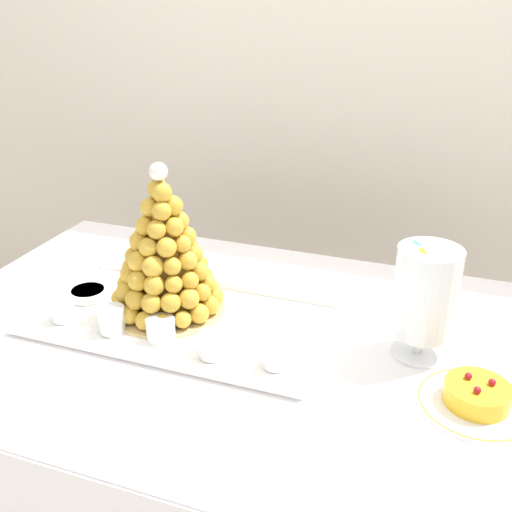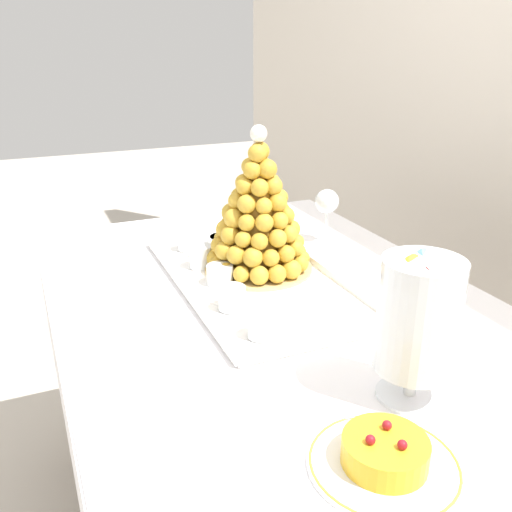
# 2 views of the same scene
# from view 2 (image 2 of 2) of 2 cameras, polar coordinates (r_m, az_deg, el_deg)

# --- Properties ---
(buffet_table) EXTENTS (1.40, 0.95, 0.78)m
(buffet_table) POSITION_cam_2_polar(r_m,az_deg,el_deg) (1.32, 1.64, -8.38)
(buffet_table) COLOR brown
(buffet_table) RESTS_ON ground_plane
(serving_tray) EXTENTS (0.69, 0.36, 0.02)m
(serving_tray) POSITION_cam_2_polar(r_m,az_deg,el_deg) (1.36, -0.19, -2.44)
(serving_tray) COLOR white
(serving_tray) RESTS_ON buffet_table
(croquembouche) EXTENTS (0.27, 0.27, 0.36)m
(croquembouche) POSITION_cam_2_polar(r_m,az_deg,el_deg) (1.36, 0.21, 4.13)
(croquembouche) COLOR tan
(croquembouche) RESTS_ON serving_tray
(dessert_cup_left) EXTENTS (0.05, 0.05, 0.05)m
(dessert_cup_left) POSITION_cam_2_polar(r_m,az_deg,el_deg) (1.54, -7.02, 1.53)
(dessert_cup_left) COLOR silver
(dessert_cup_left) RESTS_ON serving_tray
(dessert_cup_mid_left) EXTENTS (0.06, 0.06, 0.06)m
(dessert_cup_mid_left) POSITION_cam_2_polar(r_m,az_deg,el_deg) (1.42, -5.63, -0.12)
(dessert_cup_mid_left) COLOR silver
(dessert_cup_mid_left) RESTS_ON serving_tray
(dessert_cup_centre) EXTENTS (0.06, 0.06, 0.05)m
(dessert_cup_centre) POSITION_cam_2_polar(r_m,az_deg,el_deg) (1.32, -3.70, -1.98)
(dessert_cup_centre) COLOR silver
(dessert_cup_centre) RESTS_ON serving_tray
(dessert_cup_mid_right) EXTENTS (0.06, 0.06, 0.05)m
(dessert_cup_mid_right) POSITION_cam_2_polar(r_m,az_deg,el_deg) (1.20, -2.48, -4.36)
(dessert_cup_mid_right) COLOR silver
(dessert_cup_mid_right) RESTS_ON serving_tray
(dessert_cup_right) EXTENTS (0.05, 0.05, 0.05)m
(dessert_cup_right) POSITION_cam_2_polar(r_m,az_deg,el_deg) (1.09, 0.47, -7.19)
(dessert_cup_right) COLOR silver
(dessert_cup_right) RESTS_ON serving_tray
(creme_brulee_ramekin) EXTENTS (0.09, 0.09, 0.02)m
(creme_brulee_ramekin) POSITION_cam_2_polar(r_m,az_deg,el_deg) (1.59, -3.29, 1.72)
(creme_brulee_ramekin) COLOR white
(creme_brulee_ramekin) RESTS_ON serving_tray
(macaron_goblet) EXTENTS (0.13, 0.13, 0.26)m
(macaron_goblet) POSITION_cam_2_polar(r_m,az_deg,el_deg) (0.91, 16.22, -6.04)
(macaron_goblet) COLOR white
(macaron_goblet) RESTS_ON buffet_table
(fruit_tart_plate) EXTENTS (0.22, 0.22, 0.06)m
(fruit_tart_plate) POSITION_cam_2_polar(r_m,az_deg,el_deg) (0.84, 12.97, -19.35)
(fruit_tart_plate) COLOR white
(fruit_tart_plate) RESTS_ON buffet_table
(wine_glass) EXTENTS (0.07, 0.07, 0.15)m
(wine_glass) POSITION_cam_2_polar(r_m,az_deg,el_deg) (1.60, 7.26, 5.35)
(wine_glass) COLOR silver
(wine_glass) RESTS_ON buffet_table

